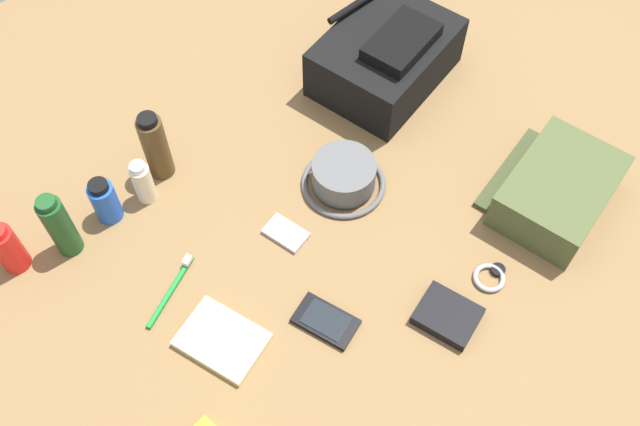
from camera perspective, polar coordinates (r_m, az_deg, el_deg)
ground_plane at (r=1.46m, az=0.00°, el=-1.09°), size 2.64×2.02×0.02m
backpack at (r=1.64m, az=5.23°, el=12.19°), size 0.34×0.28×0.15m
toiletry_pouch at (r=1.51m, az=18.20°, el=1.72°), size 0.28×0.27×0.09m
bucket_hat at (r=1.47m, az=1.89°, el=2.89°), size 0.18×0.18×0.07m
sunscreen_spray at (r=1.47m, az=-23.46°, el=-2.54°), size 0.05×0.05×0.12m
shampoo_bottle at (r=1.44m, az=-19.88°, el=-0.96°), size 0.05×0.05×0.16m
deodorant_spray at (r=1.48m, az=-16.64°, el=0.93°), size 0.05×0.05×0.11m
lotion_bottle at (r=1.48m, az=-13.81°, el=2.38°), size 0.04×0.04×0.11m
cologne_bottle at (r=1.49m, az=-12.87°, el=5.16°), size 0.05×0.05×0.17m
cell_phone at (r=1.34m, az=0.45°, el=-8.53°), size 0.10×0.13×0.01m
media_player at (r=1.43m, az=-2.71°, el=-1.61°), size 0.07×0.09×0.01m
wristwatch at (r=1.42m, az=13.30°, el=-4.92°), size 0.07×0.06×0.01m
toothbrush at (r=1.40m, az=-11.52°, el=-5.71°), size 0.15×0.07×0.02m
wallet at (r=1.36m, az=10.04°, el=-7.99°), size 0.12×0.13×0.02m
notepad at (r=1.34m, az=-7.74°, el=-9.91°), size 0.15×0.18×0.02m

